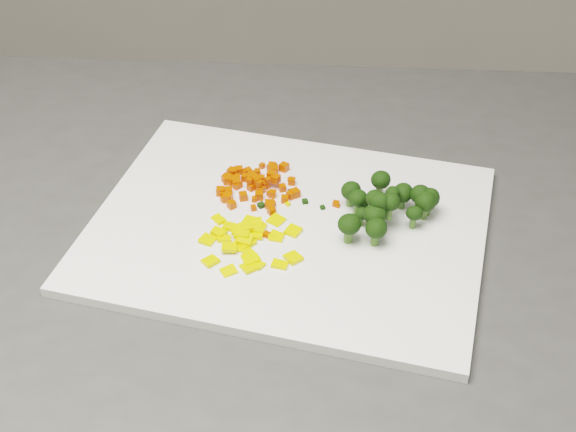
# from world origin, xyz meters

# --- Properties ---
(cutting_board) EXTENTS (0.45, 0.37, 0.01)m
(cutting_board) POSITION_xyz_m (-0.12, 0.09, 0.91)
(cutting_board) COLOR white
(cutting_board) RESTS_ON counter_block
(carrot_pile) EXTENTS (0.09, 0.09, 0.03)m
(carrot_pile) POSITION_xyz_m (-0.16, 0.14, 0.92)
(carrot_pile) COLOR #CC3302
(carrot_pile) RESTS_ON cutting_board
(pepper_pile) EXTENTS (0.11, 0.11, 0.01)m
(pepper_pile) POSITION_xyz_m (-0.16, 0.05, 0.92)
(pepper_pile) COLOR yellow
(pepper_pile) RESTS_ON cutting_board
(broccoli_pile) EXTENTS (0.11, 0.11, 0.05)m
(broccoli_pile) POSITION_xyz_m (-0.03, 0.11, 0.94)
(broccoli_pile) COLOR black
(broccoli_pile) RESTS_ON cutting_board
(carrot_cube_0) EXTENTS (0.01, 0.01, 0.01)m
(carrot_cube_0) POSITION_xyz_m (-0.15, 0.11, 0.91)
(carrot_cube_0) COLOR #CC3302
(carrot_cube_0) RESTS_ON carrot_pile
(carrot_cube_1) EXTENTS (0.01, 0.01, 0.01)m
(carrot_cube_1) POSITION_xyz_m (-0.19, 0.11, 0.92)
(carrot_cube_1) COLOR #CC3302
(carrot_cube_1) RESTS_ON carrot_pile
(carrot_cube_2) EXTENTS (0.01, 0.01, 0.01)m
(carrot_cube_2) POSITION_xyz_m (-0.20, 0.17, 0.92)
(carrot_cube_2) COLOR #CC3302
(carrot_cube_2) RESTS_ON carrot_pile
(carrot_cube_3) EXTENTS (0.01, 0.01, 0.01)m
(carrot_cube_3) POSITION_xyz_m (-0.20, 0.15, 0.92)
(carrot_cube_3) COLOR #CC3302
(carrot_cube_3) RESTS_ON carrot_pile
(carrot_cube_4) EXTENTS (0.01, 0.01, 0.01)m
(carrot_cube_4) POSITION_xyz_m (-0.20, 0.13, 0.91)
(carrot_cube_4) COLOR #CC3302
(carrot_cube_4) RESTS_ON carrot_pile
(carrot_cube_5) EXTENTS (0.01, 0.01, 0.01)m
(carrot_cube_5) POSITION_xyz_m (-0.14, 0.19, 0.92)
(carrot_cube_5) COLOR #CC3302
(carrot_cube_5) RESTS_ON carrot_pile
(carrot_cube_6) EXTENTS (0.01, 0.01, 0.01)m
(carrot_cube_6) POSITION_xyz_m (-0.19, 0.17, 0.91)
(carrot_cube_6) COLOR #CC3302
(carrot_cube_6) RESTS_ON carrot_pile
(carrot_cube_7) EXTENTS (0.01, 0.01, 0.01)m
(carrot_cube_7) POSITION_xyz_m (-0.16, 0.14, 0.91)
(carrot_cube_7) COLOR #CC3302
(carrot_cube_7) RESTS_ON carrot_pile
(carrot_cube_8) EXTENTS (0.01, 0.01, 0.01)m
(carrot_cube_8) POSITION_xyz_m (-0.13, 0.16, 0.91)
(carrot_cube_8) COLOR #CC3302
(carrot_cube_8) RESTS_ON carrot_pile
(carrot_cube_9) EXTENTS (0.01, 0.01, 0.01)m
(carrot_cube_9) POSITION_xyz_m (-0.17, 0.19, 0.91)
(carrot_cube_9) COLOR #CC3302
(carrot_cube_9) RESTS_ON carrot_pile
(carrot_cube_10) EXTENTS (0.01, 0.01, 0.01)m
(carrot_cube_10) POSITION_xyz_m (-0.14, 0.10, 0.91)
(carrot_cube_10) COLOR #CC3302
(carrot_cube_10) RESTS_ON carrot_pile
(carrot_cube_11) EXTENTS (0.01, 0.01, 0.01)m
(carrot_cube_11) POSITION_xyz_m (-0.16, 0.11, 0.91)
(carrot_cube_11) COLOR #CC3302
(carrot_cube_11) RESTS_ON carrot_pile
(carrot_cube_12) EXTENTS (0.01, 0.01, 0.01)m
(carrot_cube_12) POSITION_xyz_m (-0.20, 0.13, 0.91)
(carrot_cube_12) COLOR #CC3302
(carrot_cube_12) RESTS_ON carrot_pile
(carrot_cube_13) EXTENTS (0.01, 0.01, 0.01)m
(carrot_cube_13) POSITION_xyz_m (-0.16, 0.16, 0.91)
(carrot_cube_13) COLOR #CC3302
(carrot_cube_13) RESTS_ON carrot_pile
(carrot_cube_14) EXTENTS (0.01, 0.01, 0.01)m
(carrot_cube_14) POSITION_xyz_m (-0.17, 0.17, 0.91)
(carrot_cube_14) COLOR #CC3302
(carrot_cube_14) RESTS_ON carrot_pile
(carrot_cube_15) EXTENTS (0.01, 0.01, 0.01)m
(carrot_cube_15) POSITION_xyz_m (-0.13, 0.16, 0.91)
(carrot_cube_15) COLOR #CC3302
(carrot_cube_15) RESTS_ON carrot_pile
(carrot_cube_16) EXTENTS (0.01, 0.01, 0.01)m
(carrot_cube_16) POSITION_xyz_m (-0.16, 0.13, 0.92)
(carrot_cube_16) COLOR #CC3302
(carrot_cube_16) RESTS_ON carrot_pile
(carrot_cube_17) EXTENTS (0.01, 0.01, 0.01)m
(carrot_cube_17) POSITION_xyz_m (-0.20, 0.16, 0.92)
(carrot_cube_17) COLOR #CC3302
(carrot_cube_17) RESTS_ON carrot_pile
(carrot_cube_18) EXTENTS (0.01, 0.01, 0.01)m
(carrot_cube_18) POSITION_xyz_m (-0.15, 0.13, 0.91)
(carrot_cube_18) COLOR #CC3302
(carrot_cube_18) RESTS_ON carrot_pile
(carrot_cube_19) EXTENTS (0.01, 0.01, 0.01)m
(carrot_cube_19) POSITION_xyz_m (-0.20, 0.12, 0.92)
(carrot_cube_19) COLOR #CC3302
(carrot_cube_19) RESTS_ON carrot_pile
(carrot_cube_20) EXTENTS (0.01, 0.01, 0.01)m
(carrot_cube_20) POSITION_xyz_m (-0.18, 0.16, 0.92)
(carrot_cube_20) COLOR #CC3302
(carrot_cube_20) RESTS_ON carrot_pile
(carrot_cube_21) EXTENTS (0.01, 0.01, 0.01)m
(carrot_cube_21) POSITION_xyz_m (-0.15, 0.18, 0.92)
(carrot_cube_21) COLOR #CC3302
(carrot_cube_21) RESTS_ON carrot_pile
(carrot_cube_22) EXTENTS (0.01, 0.01, 0.01)m
(carrot_cube_22) POSITION_xyz_m (-0.17, 0.12, 0.91)
(carrot_cube_22) COLOR #CC3302
(carrot_cube_22) RESTS_ON carrot_pile
(carrot_cube_23) EXTENTS (0.01, 0.01, 0.01)m
(carrot_cube_23) POSITION_xyz_m (-0.15, 0.12, 0.91)
(carrot_cube_23) COLOR #CC3302
(carrot_cube_23) RESTS_ON carrot_pile
(carrot_cube_24) EXTENTS (0.01, 0.01, 0.01)m
(carrot_cube_24) POSITION_xyz_m (-0.17, 0.14, 0.91)
(carrot_cube_24) COLOR #CC3302
(carrot_cube_24) RESTS_ON carrot_pile
(carrot_cube_25) EXTENTS (0.01, 0.01, 0.01)m
(carrot_cube_25) POSITION_xyz_m (-0.15, 0.16, 0.92)
(carrot_cube_25) COLOR #CC3302
(carrot_cube_25) RESTS_ON carrot_pile
(carrot_cube_26) EXTENTS (0.01, 0.01, 0.01)m
(carrot_cube_26) POSITION_xyz_m (-0.17, 0.15, 0.92)
(carrot_cube_26) COLOR #CC3302
(carrot_cube_26) RESTS_ON carrot_pile
(carrot_cube_27) EXTENTS (0.01, 0.01, 0.01)m
(carrot_cube_27) POSITION_xyz_m (-0.21, 0.13, 0.92)
(carrot_cube_27) COLOR #CC3302
(carrot_cube_27) RESTS_ON carrot_pile
(carrot_cube_28) EXTENTS (0.01, 0.01, 0.01)m
(carrot_cube_28) POSITION_xyz_m (-0.16, 0.15, 0.92)
(carrot_cube_28) COLOR #CC3302
(carrot_cube_28) RESTS_ON carrot_pile
(carrot_cube_29) EXTENTS (0.01, 0.01, 0.01)m
(carrot_cube_29) POSITION_xyz_m (-0.13, 0.13, 0.91)
(carrot_cube_29) COLOR #CC3302
(carrot_cube_29) RESTS_ON carrot_pile
(carrot_cube_30) EXTENTS (0.01, 0.01, 0.01)m
(carrot_cube_30) POSITION_xyz_m (-0.18, 0.17, 0.91)
(carrot_cube_30) COLOR #CC3302
(carrot_cube_30) RESTS_ON carrot_pile
(carrot_cube_31) EXTENTS (0.01, 0.01, 0.01)m
(carrot_cube_31) POSITION_xyz_m (-0.17, 0.14, 0.91)
(carrot_cube_31) COLOR #CC3302
(carrot_cube_31) RESTS_ON carrot_pile
(carrot_cube_32) EXTENTS (0.01, 0.01, 0.01)m
(carrot_cube_32) POSITION_xyz_m (-0.15, 0.12, 0.91)
(carrot_cube_32) COLOR #CC3302
(carrot_cube_32) RESTS_ON carrot_pile
(carrot_cube_33) EXTENTS (0.01, 0.01, 0.01)m
(carrot_cube_33) POSITION_xyz_m (-0.19, 0.15, 0.91)
(carrot_cube_33) COLOR #CC3302
(carrot_cube_33) RESTS_ON carrot_pile
(carrot_cube_34) EXTENTS (0.01, 0.01, 0.01)m
(carrot_cube_34) POSITION_xyz_m (-0.20, 0.13, 0.91)
(carrot_cube_34) COLOR #CC3302
(carrot_cube_34) RESTS_ON carrot_pile
(carrot_cube_35) EXTENTS (0.01, 0.01, 0.01)m
(carrot_cube_35) POSITION_xyz_m (-0.19, 0.16, 0.91)
(carrot_cube_35) COLOR #CC3302
(carrot_cube_35) RESTS_ON carrot_pile
(carrot_cube_36) EXTENTS (0.01, 0.01, 0.01)m
(carrot_cube_36) POSITION_xyz_m (-0.18, 0.12, 0.92)
(carrot_cube_36) COLOR #CC3302
(carrot_cube_36) RESTS_ON carrot_pile
(carrot_cube_37) EXTENTS (0.01, 0.01, 0.01)m
(carrot_cube_37) POSITION_xyz_m (-0.19, 0.15, 0.92)
(carrot_cube_37) COLOR #CC3302
(carrot_cube_37) RESTS_ON carrot_pile
(carrot_cube_38) EXTENTS (0.01, 0.01, 0.01)m
(carrot_cube_38) POSITION_xyz_m (-0.19, 0.14, 0.91)
(carrot_cube_38) COLOR #CC3302
(carrot_cube_38) RESTS_ON carrot_pile
(carrot_cube_39) EXTENTS (0.01, 0.01, 0.01)m
(carrot_cube_39) POSITION_xyz_m (-0.13, 0.13, 0.91)
(carrot_cube_39) COLOR #CC3302
(carrot_cube_39) RESTS_ON carrot_pile
(carrot_cube_40) EXTENTS (0.01, 0.01, 0.01)m
(carrot_cube_40) POSITION_xyz_m (-0.16, 0.18, 0.92)
(carrot_cube_40) COLOR #CC3302
(carrot_cube_40) RESTS_ON carrot_pile
(carrot_cube_41) EXTENTS (0.01, 0.01, 0.01)m
(carrot_cube_41) POSITION_xyz_m (-0.19, 0.17, 0.92)
(carrot_cube_41) COLOR #CC3302
(carrot_cube_41) RESTS_ON carrot_pile
(carrot_cube_42) EXTENTS (0.01, 0.01, 0.01)m
(carrot_cube_42) POSITION_xyz_m (-0.14, 0.15, 0.91)
(carrot_cube_42) COLOR #CC3302
(carrot_cube_42) RESTS_ON carrot_pile
(carrot_cube_43) EXTENTS (0.01, 0.01, 0.01)m
(carrot_cube_43) POSITION_xyz_m (-0.17, 0.15, 0.92)
(carrot_cube_43) COLOR #CC3302
(carrot_cube_43) RESTS_ON carrot_pile
(carrot_cube_44) EXTENTS (0.01, 0.01, 0.01)m
(carrot_cube_44) POSITION_xyz_m (-0.20, 0.12, 0.91)
(carrot_cube_44) COLOR #CC3302
(carrot_cube_44) RESTS_ON carrot_pile
(carrot_cube_45) EXTENTS (0.01, 0.01, 0.01)m
(carrot_cube_45) POSITION_xyz_m (-0.12, 0.14, 0.92)
(carrot_cube_45) COLOR #CC3302
(carrot_cube_45) RESTS_ON carrot_pile
(carrot_cube_46) EXTENTS (0.01, 0.01, 0.01)m
(carrot_cube_46) POSITION_xyz_m (-0.20, 0.17, 0.92)
(carrot_cube_46) COLOR #CC3302
(carrot_cube_46) RESTS_ON carrot_pile
(carrot_cube_47) EXTENTS (0.01, 0.01, 0.01)m
(carrot_cube_47) POSITION_xyz_m (-0.18, 0.16, 0.91)
(carrot_cube_47) COLOR #CC3302
(carrot_cube_47) RESTS_ON carrot_pile
(carrot_cube_48) EXTENTS (0.01, 0.01, 0.01)m
(carrot_cube_48) POSITION_xyz_m (-0.20, 0.15, 0.92)
(carrot_cube_48) COLOR #CC3302
(carrot_cube_48) RESTS_ON carrot_pile
(carrot_cube_49) EXTENTS (0.01, 0.01, 0.01)m
(carrot_cube_49) POSITION_xyz_m (-0.15, 0.11, 0.91)
(carrot_cube_49) COLOR #CC3302
(carrot_cube_49) RESTS_ON carrot_pile
(carrot_cube_50) EXTENTS (0.01, 0.01, 0.01)m
(carrot_cube_50) POSITION_xyz_m (-0.20, 0.12, 0.91)
(carrot_cube_50) COLOR #CC3302
(carrot_cube_50) RESTS_ON carrot_pile
(carrot_cube_51) EXTENTS (0.01, 0.01, 0.01)m
(carrot_cube_51) POSITION_xyz_m (-0.20, 0.15, 0.92)
(carrot_cube_51) COLOR #CC3302
(carrot_cube_51) RESTS_ON carrot_pile
(carrot_cube_52) EXTENTS (0.01, 0.01, 0.01)m
(carrot_cube_52) POSITION_xyz_m (-0.15, 0.13, 0.91)
(carrot_cube_52) COLOR #CC3302
(carrot_cube_52) RESTS_ON carrot_pile
(carrot_cube_53) EXTENTS (0.01, 0.01, 0.01)m
(carrot_cube_53) POSITION_xyz_m (-0.20, 0.16, 0.92)
(carrot_cube_53) COLOR #CC3302
(carrot_cube_53) RESTS_ON carrot_pile
(carrot_cube_54) EXTENTS (0.01, 0.01, 0.01)m
(carrot_cube_54) POSITION_xyz_m (-0.19, 0.15, 0.91)
(carrot_cube_54) COLOR #CC3302
(carrot_cube_54) RESTS_ON carrot_pile
(carrot_cube_55) EXTENTS (0.01, 0.01, 0.01)m
(carrot_cube_55) POSITION_xyz_m (-0.18, 0.16, 0.91)
(carrot_cube_55) COLOR #CC3302
(carrot_cube_55) RESTS_ON carrot_pile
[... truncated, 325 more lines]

